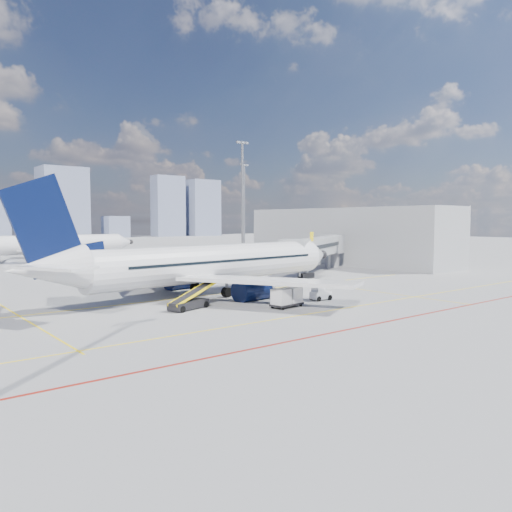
# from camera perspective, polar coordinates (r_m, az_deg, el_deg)

# --- Properties ---
(ground) EXTENTS (420.00, 420.00, 0.00)m
(ground) POSITION_cam_1_polar(r_m,az_deg,el_deg) (46.77, 1.75, -5.44)
(ground) COLOR gray
(ground) RESTS_ON ground
(apron_markings) EXTENTS (90.00, 35.12, 0.01)m
(apron_markings) POSITION_cam_1_polar(r_m,az_deg,el_deg) (43.51, 4.51, -6.15)
(apron_markings) COLOR yellow
(apron_markings) RESTS_ON ground
(jet_bridge) EXTENTS (23.55, 15.78, 6.30)m
(jet_bridge) POSITION_cam_1_polar(r_m,az_deg,el_deg) (74.66, 7.15, 0.96)
(jet_bridge) COLOR #999CA2
(jet_bridge) RESTS_ON ground
(terminal_block) EXTENTS (10.00, 42.00, 10.00)m
(terminal_block) POSITION_cam_1_polar(r_m,az_deg,el_deg) (92.84, 10.25, 2.29)
(terminal_block) COLOR #999CA2
(terminal_block) RESTS_ON ground
(floodlight_mast_ne) EXTENTS (3.20, 0.61, 25.45)m
(floodlight_mast_ne) POSITION_cam_1_polar(r_m,az_deg,el_deg) (113.01, -1.57, 7.00)
(floodlight_mast_ne) COLOR slate
(floodlight_mast_ne) RESTS_ON ground
(floodlight_mast_far) EXTENTS (3.20, 0.61, 25.45)m
(floodlight_mast_far) POSITION_cam_1_polar(r_m,az_deg,el_deg) (157.16, -1.36, 6.16)
(floodlight_mast_far) COLOR slate
(floodlight_mast_far) RESTS_ON ground
(main_aircraft) EXTENTS (39.90, 34.71, 11.67)m
(main_aircraft) POSITION_cam_1_polar(r_m,az_deg,el_deg) (51.72, -5.88, -0.95)
(main_aircraft) COLOR silver
(main_aircraft) RESTS_ON ground
(second_aircraft) EXTENTS (36.58, 31.86, 10.79)m
(second_aircraft) POSITION_cam_1_polar(r_m,az_deg,el_deg) (101.74, -23.29, 1.17)
(second_aircraft) COLOR silver
(second_aircraft) RESTS_ON ground
(baggage_tug) EXTENTS (2.05, 1.30, 1.38)m
(baggage_tug) POSITION_cam_1_polar(r_m,az_deg,el_deg) (48.91, 7.31, -4.26)
(baggage_tug) COLOR silver
(baggage_tug) RESTS_ON ground
(cargo_dolly) EXTENTS (3.32, 1.82, 1.73)m
(cargo_dolly) POSITION_cam_1_polar(r_m,az_deg,el_deg) (44.56, 3.55, -4.68)
(cargo_dolly) COLOR black
(cargo_dolly) RESTS_ON ground
(belt_loader) EXTENTS (5.73, 2.84, 2.31)m
(belt_loader) POSITION_cam_1_polar(r_m,az_deg,el_deg) (44.09, -7.58, -5.26)
(belt_loader) COLOR black
(belt_loader) RESTS_ON ground
(ramp_worker) EXTENTS (0.60, 0.80, 1.99)m
(ramp_worker) POSITION_cam_1_polar(r_m,az_deg,el_deg) (49.43, 7.02, -3.79)
(ramp_worker) COLOR gold
(ramp_worker) RESTS_ON ground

